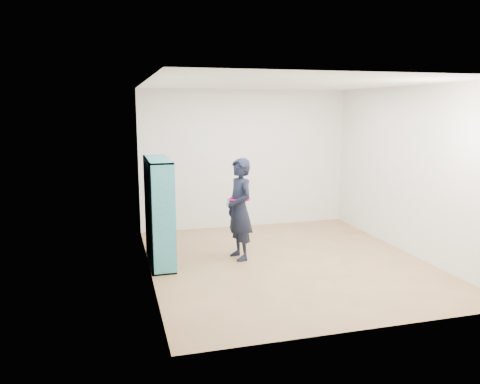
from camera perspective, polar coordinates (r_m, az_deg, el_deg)
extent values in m
plane|color=olive|center=(7.09, 5.73, -8.45)|extent=(4.50, 4.50, 0.00)
plane|color=white|center=(6.72, 6.14, 13.03)|extent=(4.50, 4.50, 0.00)
cube|color=silver|center=(6.35, -11.16, 1.29)|extent=(0.02, 4.50, 2.60)
cube|color=silver|center=(7.73, 19.89, 2.46)|extent=(0.02, 4.50, 2.60)
cube|color=silver|center=(8.90, 0.68, 4.02)|extent=(4.00, 0.02, 2.60)
cube|color=silver|center=(4.79, 15.70, -1.80)|extent=(4.00, 0.02, 2.60)
cube|color=#28757E|center=(6.38, -9.33, -3.43)|extent=(0.34, 0.02, 1.55)
cube|color=#28757E|center=(7.48, -10.26, -1.42)|extent=(0.34, 0.02, 1.55)
cube|color=#28757E|center=(7.13, -9.65, -8.33)|extent=(0.34, 1.16, 0.02)
cube|color=#28757E|center=(6.81, -10.03, 3.93)|extent=(0.34, 1.16, 0.02)
cube|color=#28757E|center=(6.92, -11.13, -2.41)|extent=(0.02, 1.16, 1.55)
cube|color=#28757E|center=(6.75, -9.68, -2.68)|extent=(0.31, 0.02, 1.50)
cube|color=#28757E|center=(7.11, -9.98, -2.03)|extent=(0.31, 0.02, 1.50)
cube|color=#28757E|center=(7.02, -9.74, -5.33)|extent=(0.31, 1.11, 0.02)
cube|color=#28757E|center=(6.93, -9.84, -2.34)|extent=(0.31, 1.11, 0.02)
cube|color=#28757E|center=(6.86, -9.93, 0.71)|extent=(0.31, 1.11, 0.02)
cube|color=beige|center=(6.76, -9.17, -8.90)|extent=(0.21, 0.14, 0.05)
cube|color=black|center=(6.58, -9.15, -5.21)|extent=(0.17, 0.15, 0.24)
cube|color=maroon|center=(6.49, -9.24, -2.11)|extent=(0.17, 0.15, 0.21)
cube|color=silver|center=(6.48, -9.45, 0.65)|extent=(0.21, 0.14, 0.08)
cube|color=navy|center=(7.04, -9.40, -7.32)|extent=(0.17, 0.15, 0.25)
cube|color=brown|center=(6.94, -9.48, -4.50)|extent=(0.17, 0.15, 0.21)
cube|color=#BFB28C|center=(6.91, -9.68, -1.92)|extent=(0.21, 0.14, 0.08)
cube|color=#26594C|center=(6.78, -9.68, 1.86)|extent=(0.17, 0.15, 0.27)
cube|color=beige|center=(7.39, -9.70, -6.49)|extent=(0.17, 0.15, 0.24)
cube|color=black|center=(7.36, -9.89, -4.18)|extent=(0.21, 0.14, 0.08)
cube|color=maroon|center=(7.21, -9.88, -0.89)|extent=(0.17, 0.15, 0.21)
cube|color=silver|center=(7.15, -9.98, 2.17)|extent=(0.17, 0.15, 0.24)
imported|color=black|center=(7.00, -0.05, -2.11)|extent=(0.47, 0.62, 1.53)
torus|color=#A30C64|center=(6.97, -0.05, -0.85)|extent=(0.37, 0.37, 0.04)
cube|color=silver|center=(6.99, -1.47, -1.29)|extent=(0.04, 0.11, 0.15)
cube|color=black|center=(6.99, -1.47, -1.29)|extent=(0.04, 0.10, 0.14)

